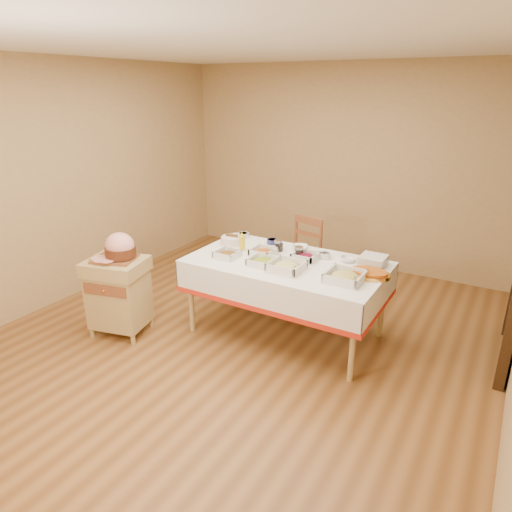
# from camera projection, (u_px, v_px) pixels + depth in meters

# --- Properties ---
(room_shell) EXTENTS (5.00, 5.00, 5.00)m
(room_shell) POSITION_uv_depth(u_px,v_px,m) (242.00, 208.00, 3.96)
(room_shell) COLOR brown
(room_shell) RESTS_ON ground
(dining_table) EXTENTS (1.82, 1.02, 0.76)m
(dining_table) POSITION_uv_depth(u_px,v_px,m) (286.00, 277.00, 4.31)
(dining_table) COLOR tan
(dining_table) RESTS_ON ground
(butcher_cart) EXTENTS (0.63, 0.56, 0.76)m
(butcher_cart) POSITION_uv_depth(u_px,v_px,m) (118.00, 292.00, 4.40)
(butcher_cart) COLOR tan
(butcher_cart) RESTS_ON ground
(dining_chair) EXTENTS (0.48, 0.47, 0.91)m
(dining_chair) POSITION_uv_depth(u_px,v_px,m) (300.00, 257.00, 5.20)
(dining_chair) COLOR brown
(dining_chair) RESTS_ON ground
(ham_on_board) EXTENTS (0.40, 0.38, 0.26)m
(ham_on_board) POSITION_uv_depth(u_px,v_px,m) (119.00, 249.00, 4.25)
(ham_on_board) COLOR brown
(ham_on_board) RESTS_ON butcher_cart
(serving_dish_a) EXTENTS (0.22, 0.21, 0.09)m
(serving_dish_a) POSITION_uv_depth(u_px,v_px,m) (227.00, 254.00, 4.35)
(serving_dish_a) COLOR silver
(serving_dish_a) RESTS_ON dining_table
(serving_dish_b) EXTENTS (0.24, 0.24, 0.10)m
(serving_dish_b) POSITION_uv_depth(u_px,v_px,m) (263.00, 261.00, 4.17)
(serving_dish_b) COLOR silver
(serving_dish_b) RESTS_ON dining_table
(serving_dish_c) EXTENTS (0.29, 0.29, 0.12)m
(serving_dish_c) POSITION_uv_depth(u_px,v_px,m) (286.00, 266.00, 4.03)
(serving_dish_c) COLOR silver
(serving_dish_c) RESTS_ON dining_table
(serving_dish_d) EXTENTS (0.30, 0.30, 0.12)m
(serving_dish_d) POSITION_uv_depth(u_px,v_px,m) (345.00, 276.00, 3.82)
(serving_dish_d) COLOR silver
(serving_dish_d) RESTS_ON dining_table
(serving_dish_e) EXTENTS (0.23, 0.22, 0.10)m
(serving_dish_e) POSITION_uv_depth(u_px,v_px,m) (263.00, 252.00, 4.39)
(serving_dish_e) COLOR silver
(serving_dish_e) RESTS_ON dining_table
(serving_dish_f) EXTENTS (0.23, 0.22, 0.10)m
(serving_dish_f) POSITION_uv_depth(u_px,v_px,m) (305.00, 257.00, 4.28)
(serving_dish_f) COLOR silver
(serving_dish_f) RESTS_ON dining_table
(small_bowl_left) EXTENTS (0.12, 0.12, 0.05)m
(small_bowl_left) POSITION_uv_depth(u_px,v_px,m) (243.00, 235.00, 4.91)
(small_bowl_left) COLOR silver
(small_bowl_left) RESTS_ON dining_table
(small_bowl_mid) EXTENTS (0.11, 0.11, 0.05)m
(small_bowl_mid) POSITION_uv_depth(u_px,v_px,m) (272.00, 241.00, 4.72)
(small_bowl_mid) COLOR navy
(small_bowl_mid) RESTS_ON dining_table
(small_bowl_right) EXTENTS (0.11, 0.11, 0.06)m
(small_bowl_right) POSITION_uv_depth(u_px,v_px,m) (325.00, 255.00, 4.32)
(small_bowl_right) COLOR silver
(small_bowl_right) RESTS_ON dining_table
(bowl_white_imported) EXTENTS (0.20, 0.20, 0.04)m
(bowl_white_imported) POSITION_uv_depth(u_px,v_px,m) (300.00, 247.00, 4.57)
(bowl_white_imported) COLOR silver
(bowl_white_imported) RESTS_ON dining_table
(bowl_small_imported) EXTENTS (0.15, 0.15, 0.05)m
(bowl_small_imported) POSITION_uv_depth(u_px,v_px,m) (348.00, 259.00, 4.24)
(bowl_small_imported) COLOR silver
(bowl_small_imported) RESTS_ON dining_table
(preserve_jar_left) EXTENTS (0.09, 0.09, 0.11)m
(preserve_jar_left) POSITION_uv_depth(u_px,v_px,m) (279.00, 246.00, 4.51)
(preserve_jar_left) COLOR silver
(preserve_jar_left) RESTS_ON dining_table
(preserve_jar_right) EXTENTS (0.09, 0.09, 0.11)m
(preserve_jar_right) POSITION_uv_depth(u_px,v_px,m) (299.00, 253.00, 4.33)
(preserve_jar_right) COLOR silver
(preserve_jar_right) RESTS_ON dining_table
(mustard_bottle) EXTENTS (0.06, 0.06, 0.19)m
(mustard_bottle) POSITION_uv_depth(u_px,v_px,m) (242.00, 242.00, 4.51)
(mustard_bottle) COLOR yellow
(mustard_bottle) RESTS_ON dining_table
(bread_basket) EXTENTS (0.22, 0.22, 0.10)m
(bread_basket) POSITION_uv_depth(u_px,v_px,m) (232.00, 240.00, 4.71)
(bread_basket) COLOR silver
(bread_basket) RESTS_ON dining_table
(plate_stack) EXTENTS (0.23, 0.23, 0.10)m
(plate_stack) POSITION_uv_depth(u_px,v_px,m) (373.00, 261.00, 4.12)
(plate_stack) COLOR silver
(plate_stack) RESTS_ON dining_table
(brass_platter) EXTENTS (0.37, 0.27, 0.05)m
(brass_platter) POSITION_uv_depth(u_px,v_px,m) (369.00, 273.00, 3.92)
(brass_platter) COLOR gold
(brass_platter) RESTS_ON dining_table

